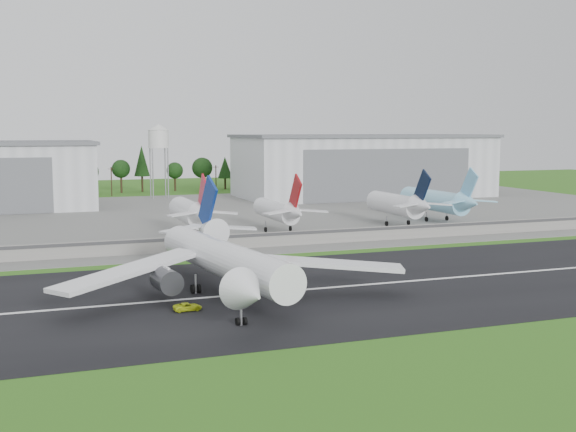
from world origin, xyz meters
name	(u,v)px	position (x,y,z in m)	size (l,w,h in m)	color
ground	(392,298)	(0.00, 0.00, 0.00)	(600.00, 600.00, 0.00)	#306117
runway	(365,285)	(0.00, 10.00, 0.05)	(320.00, 60.00, 0.10)	black
runway_centerline	(365,285)	(0.00, 10.00, 0.11)	(220.00, 1.00, 0.02)	white
apron	(212,216)	(0.00, 120.00, 0.05)	(320.00, 150.00, 0.10)	slate
blast_fence	(279,239)	(0.00, 54.99, 1.81)	(240.00, 0.61, 3.50)	gray
hangar_east	(363,165)	(75.00, 164.92, 12.63)	(102.00, 47.00, 25.20)	silver
water_tower	(158,136)	(-5.00, 185.00, 24.55)	(8.40, 8.40, 29.40)	#99999E
utility_poles	(165,195)	(0.00, 200.00, 0.00)	(230.00, 3.00, 12.00)	black
treeline	(159,192)	(0.00, 215.00, 0.00)	(320.00, 16.00, 22.00)	black
main_airliner	(225,268)	(-25.27, 9.57, 4.89)	(56.74, 59.22, 18.17)	white
ground_vehicle	(188,307)	(-32.97, 2.65, 0.70)	(1.99, 4.31, 1.20)	#CFE01A
parked_jet_red_a	(192,212)	(-15.81, 76.58, 6.31)	(7.36, 31.29, 16.83)	white
parked_jet_red_b	(280,211)	(7.70, 76.50, 5.85)	(7.36, 31.29, 16.33)	white
parked_jet_navy	(400,204)	(43.62, 76.58, 6.27)	(7.36, 31.29, 16.78)	silver
parked_jet_skyblue	(440,201)	(59.45, 81.59, 6.34)	(7.36, 37.29, 16.91)	#8CD2F2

